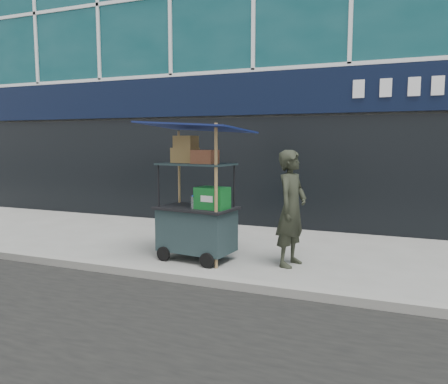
% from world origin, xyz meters
% --- Properties ---
extents(ground, '(80.00, 80.00, 0.00)m').
position_xyz_m(ground, '(0.00, 0.00, 0.00)').
color(ground, slate).
rests_on(ground, ground).
extents(curb, '(80.00, 0.18, 0.12)m').
position_xyz_m(curb, '(0.00, -0.20, 0.06)').
color(curb, gray).
rests_on(curb, ground).
extents(vendor_cart, '(1.74, 1.33, 2.19)m').
position_xyz_m(vendor_cart, '(0.07, 0.90, 0.77)').
color(vendor_cart, '#1A2D2D').
rests_on(vendor_cart, ground).
extents(vendor_man, '(0.54, 0.71, 1.75)m').
position_xyz_m(vendor_man, '(1.53, 1.13, 0.88)').
color(vendor_man, '#262A1E').
rests_on(vendor_man, ground).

